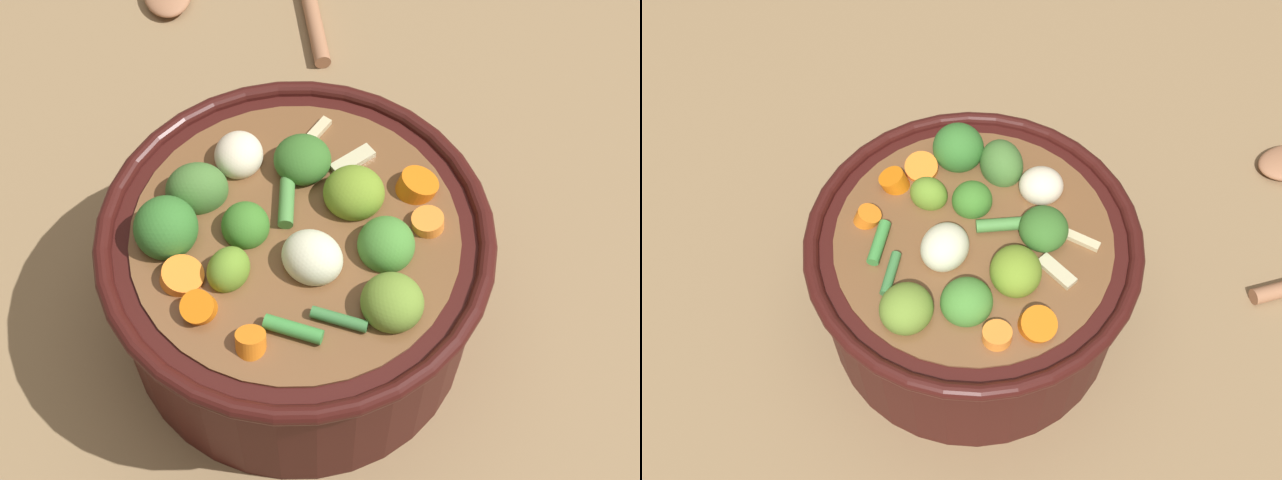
# 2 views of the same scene
# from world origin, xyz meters

# --- Properties ---
(ground_plane) EXTENTS (1.10, 1.10, 0.00)m
(ground_plane) POSITION_xyz_m (0.00, 0.00, 0.00)
(ground_plane) COLOR #8C704C
(cooking_pot) EXTENTS (0.27, 0.27, 0.15)m
(cooking_pot) POSITION_xyz_m (0.00, 0.00, 0.07)
(cooking_pot) COLOR #38110F
(cooking_pot) RESTS_ON ground_plane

